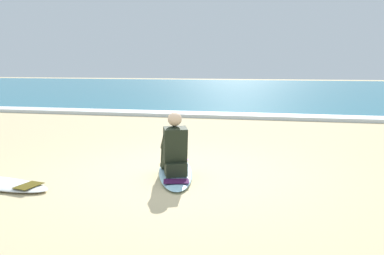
{
  "coord_description": "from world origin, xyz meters",
  "views": [
    {
      "loc": [
        1.5,
        -5.74,
        1.73
      ],
      "look_at": [
        -0.02,
        1.35,
        0.55
      ],
      "focal_mm": 36.74,
      "sensor_mm": 36.0,
      "label": 1
    }
  ],
  "objects": [
    {
      "name": "sea",
      "position": [
        0.0,
        20.72,
        0.05
      ],
      "size": [
        80.0,
        28.0,
        0.1
      ],
      "primitive_type": "cube",
      "color": "teal",
      "rests_on": "ground"
    },
    {
      "name": "ground_plane",
      "position": [
        0.0,
        0.0,
        0.0
      ],
      "size": [
        80.0,
        80.0,
        0.0
      ],
      "primitive_type": "plane",
      "color": "#CCB584"
    },
    {
      "name": "surfboard_main",
      "position": [
        -0.03,
        0.15,
        0.04
      ],
      "size": [
        1.07,
        2.16,
        0.08
      ],
      "color": "#9ED1E5",
      "rests_on": "ground"
    },
    {
      "name": "surfboard_spare_near",
      "position": [
        -2.33,
        -1.02,
        0.04
      ],
      "size": [
        1.78,
        0.83,
        0.08
      ],
      "color": "white",
      "rests_on": "ground"
    },
    {
      "name": "surfer_seated",
      "position": [
        0.02,
        -0.1,
        0.44
      ],
      "size": [
        0.58,
        0.77,
        0.95
      ],
      "color": "black",
      "rests_on": "surfboard_main"
    },
    {
      "name": "breaking_foam",
      "position": [
        0.0,
        7.02,
        0.06
      ],
      "size": [
        80.0,
        0.9,
        0.11
      ],
      "primitive_type": "cube",
      "color": "white",
      "rests_on": "ground"
    }
  ]
}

